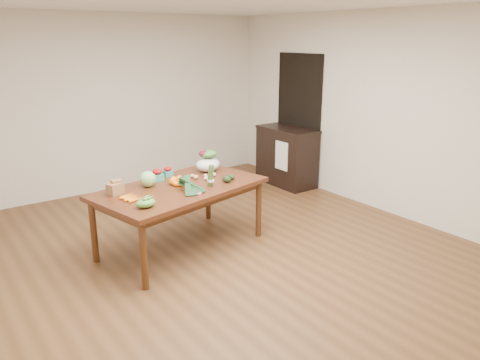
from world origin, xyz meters
TOP-DOWN VIEW (x-y plane):
  - floor at (0.00, 0.00)m, footprint 6.00×6.00m
  - room_walls at (0.00, 0.00)m, footprint 5.02×6.02m
  - dining_table at (-0.40, 0.39)m, footprint 2.04×1.40m
  - doorway_dark at (2.48, 1.60)m, footprint 0.02×1.00m
  - cabinet at (2.22, 1.57)m, footprint 0.52×1.02m
  - dish_towel at (1.96, 1.40)m, footprint 0.02×0.28m
  - paper_bag at (-1.09, 0.54)m, footprint 0.24×0.21m
  - cabbage at (-0.69, 0.58)m, footprint 0.18×0.18m
  - strawberry_basket_a at (-0.50, 0.74)m, footprint 0.14×0.14m
  - strawberry_basket_b at (-0.32, 0.83)m, footprint 0.12×0.12m
  - orange_a at (-0.44, 0.48)m, footprint 0.08×0.08m
  - orange_b at (-0.39, 0.54)m, footprint 0.08×0.08m
  - orange_c at (-0.35, 0.49)m, footprint 0.09×0.09m
  - mandarin_cluster at (-0.39, 0.41)m, footprint 0.21×0.21m
  - carrots at (-1.00, 0.31)m, footprint 0.27×0.29m
  - snap_pea_bag at (-0.99, -0.01)m, footprint 0.20×0.15m
  - kale_bunch at (-0.40, 0.10)m, footprint 0.40×0.46m
  - asparagus_bundle at (-0.12, 0.19)m, footprint 0.10×0.13m
  - potato_a at (-0.12, 0.51)m, footprint 0.06×0.05m
  - potato_b at (-0.05, 0.41)m, footprint 0.06×0.05m
  - potato_c at (0.02, 0.53)m, footprint 0.04×0.04m
  - potato_d at (-0.12, 0.59)m, footprint 0.05×0.05m
  - potato_e at (0.11, 0.49)m, footprint 0.06×0.05m
  - avocado_a at (0.10, 0.20)m, footprint 0.11×0.13m
  - avocado_b at (0.20, 0.26)m, footprint 0.09×0.11m
  - salad_bag at (0.17, 0.72)m, footprint 0.35×0.29m

SIDE VIEW (x-z plane):
  - floor at x=0.00m, z-range 0.00..0.00m
  - dining_table at x=-0.40m, z-range 0.00..0.75m
  - cabinet at x=2.22m, z-range 0.00..0.94m
  - dish_towel at x=1.96m, z-range 0.33..0.78m
  - carrots at x=-1.00m, z-range 0.75..0.78m
  - potato_c at x=0.02m, z-range 0.75..0.79m
  - potato_d at x=-0.12m, z-range 0.75..0.79m
  - potato_e at x=0.11m, z-range 0.75..0.80m
  - potato_b at x=-0.05m, z-range 0.75..0.80m
  - potato_a at x=-0.12m, z-range 0.75..0.80m
  - avocado_b at x=0.20m, z-range 0.75..0.82m
  - avocado_a at x=0.10m, z-range 0.75..0.83m
  - orange_b at x=-0.39m, z-range 0.75..0.83m
  - orange_a at x=-0.44m, z-range 0.75..0.83m
  - mandarin_cluster at x=-0.39m, z-range 0.75..0.83m
  - snap_pea_bag at x=-0.99m, z-range 0.75..0.84m
  - orange_c at x=-0.35m, z-range 0.75..0.84m
  - strawberry_basket_b at x=-0.32m, z-range 0.75..0.84m
  - strawberry_basket_a at x=-0.50m, z-range 0.75..0.86m
  - paper_bag at x=-1.09m, z-range 0.75..0.90m
  - kale_bunch at x=-0.40m, z-range 0.75..0.91m
  - cabbage at x=-0.69m, z-range 0.75..0.93m
  - salad_bag at x=0.17m, z-range 0.75..0.99m
  - asparagus_bundle at x=-0.12m, z-range 0.75..1.00m
  - doorway_dark at x=2.48m, z-range 0.00..2.10m
  - room_walls at x=0.00m, z-range 0.00..2.70m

